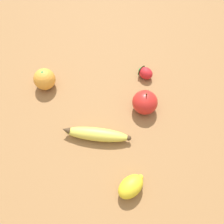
{
  "coord_description": "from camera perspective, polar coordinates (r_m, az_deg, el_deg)",
  "views": [
    {
      "loc": [
        0.45,
        0.16,
        0.74
      ],
      "look_at": [
        0.02,
        0.1,
        0.03
      ],
      "focal_mm": 42.0,
      "sensor_mm": 36.0,
      "label": 1
    }
  ],
  "objects": [
    {
      "name": "lemon",
      "position": [
        0.74,
        4.13,
        -15.86
      ],
      "size": [
        0.1,
        0.09,
        0.05
      ],
      "rotation": [
        0.0,
        0.0,
        2.45
      ],
      "color": "yellow",
      "rests_on": "ground_plane"
    },
    {
      "name": "strawberry",
      "position": [
        0.95,
        7.14,
        8.52
      ],
      "size": [
        0.06,
        0.07,
        0.04
      ],
      "rotation": [
        0.0,
        0.0,
        4.13
      ],
      "color": "red",
      "rests_on": "ground_plane"
    },
    {
      "name": "ground_plane",
      "position": [
        0.88,
        -6.0,
        0.78
      ],
      "size": [
        3.0,
        3.0,
        0.0
      ],
      "primitive_type": "plane",
      "color": "olive"
    },
    {
      "name": "orange",
      "position": [
        0.93,
        -14.47,
        6.94
      ],
      "size": [
        0.07,
        0.07,
        0.07
      ],
      "color": "orange",
      "rests_on": "ground_plane"
    },
    {
      "name": "apple",
      "position": [
        0.85,
        7.18,
        2.11
      ],
      "size": [
        0.08,
        0.08,
        0.09
      ],
      "color": "red",
      "rests_on": "ground_plane"
    },
    {
      "name": "banana",
      "position": [
        0.81,
        -3.44,
        -4.88
      ],
      "size": [
        0.05,
        0.22,
        0.04
      ],
      "rotation": [
        0.0,
        0.0,
        4.73
      ],
      "color": "#DBCC4C",
      "rests_on": "ground_plane"
    }
  ]
}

